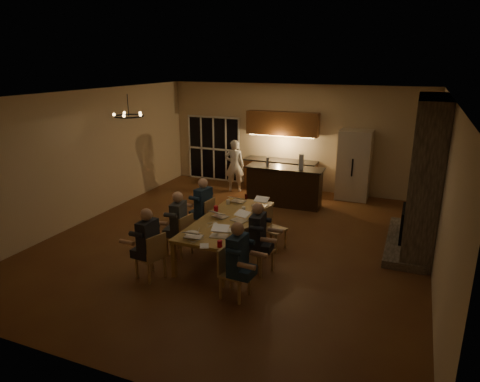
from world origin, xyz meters
name	(u,v)px	position (x,y,z in m)	size (l,w,h in m)	color
floor	(236,241)	(0.00, 0.00, 0.00)	(9.00, 9.00, 0.00)	brown
back_wall	(294,138)	(0.00, 4.52, 1.60)	(8.00, 0.04, 3.20)	#C9B28E
left_wall	(86,156)	(-4.02, 0.00, 1.60)	(0.04, 9.00, 3.20)	#C9B28E
right_wall	(444,194)	(4.02, 0.00, 1.60)	(0.04, 9.00, 3.20)	#C9B28E
ceiling	(236,94)	(0.00, 0.00, 3.22)	(8.00, 9.00, 0.04)	white
french_doors	(214,149)	(-2.70, 4.47, 1.05)	(1.86, 0.08, 2.10)	black
fireplace	(425,176)	(3.70, 1.20, 1.60)	(0.58, 2.50, 3.20)	#75685C
kitchenette	(281,152)	(-0.30, 4.20, 1.20)	(2.24, 0.68, 2.40)	brown
refrigerator	(354,165)	(1.90, 4.15, 1.00)	(0.90, 0.68, 2.00)	beige
dining_table	(228,236)	(0.06, -0.60, 0.38)	(1.10, 2.79, 0.75)	#B58D48
bar_island	(284,186)	(0.24, 2.82, 0.54)	(2.10, 0.68, 1.08)	black
chair_left_near	(150,255)	(-0.82, -2.13, 0.45)	(0.44, 0.44, 0.89)	tan
chair_left_mid	(179,235)	(-0.82, -1.08, 0.45)	(0.44, 0.44, 0.89)	tan
chair_left_far	(202,217)	(-0.85, 0.03, 0.45)	(0.44, 0.44, 0.89)	tan
chair_right_near	(235,273)	(0.89, -2.15, 0.45)	(0.44, 0.44, 0.89)	tan
chair_right_mid	(259,250)	(0.95, -1.13, 0.45)	(0.44, 0.44, 0.89)	tan
chair_right_far	(274,229)	(0.88, -0.04, 0.45)	(0.44, 0.44, 0.89)	tan
person_left_near	(148,245)	(-0.79, -2.19, 0.69)	(0.60, 0.60, 1.38)	#252930
person_right_near	(238,262)	(0.95, -2.19, 0.69)	(0.60, 0.60, 1.38)	#1B3045
person_left_mid	(179,224)	(-0.79, -1.11, 0.69)	(0.60, 0.60, 1.38)	#34393E
person_right_mid	(258,238)	(0.92, -1.14, 0.69)	(0.60, 0.60, 1.38)	#252930
person_left_far	(204,208)	(-0.79, -0.03, 0.69)	(0.60, 0.60, 1.38)	#1B3045
standing_person	(235,166)	(-1.55, 3.53, 0.80)	(0.58, 0.38, 1.59)	white
chandelier	(129,116)	(-2.15, -0.67, 2.75)	(0.62, 0.62, 0.03)	black
laptop_a	(194,231)	(-0.14, -1.69, 0.86)	(0.32, 0.28, 0.23)	silver
laptop_b	(219,231)	(0.28, -1.48, 0.86)	(0.32, 0.28, 0.23)	silver
laptop_c	(220,212)	(-0.14, -0.54, 0.86)	(0.32, 0.28, 0.23)	silver
laptop_d	(239,215)	(0.32, -0.60, 0.86)	(0.32, 0.28, 0.23)	silver
laptop_e	(238,197)	(-0.17, 0.52, 0.86)	(0.32, 0.28, 0.23)	silver
laptop_f	(260,201)	(0.38, 0.44, 0.86)	(0.32, 0.28, 0.23)	silver
mug_front	(215,225)	(0.04, -1.13, 0.80)	(0.09, 0.09, 0.10)	white
mug_mid	(243,209)	(0.18, -0.04, 0.80)	(0.08, 0.08, 0.10)	white
mug_back	(228,202)	(-0.32, 0.28, 0.80)	(0.08, 0.08, 0.10)	white
redcup_near	(220,244)	(0.49, -1.90, 0.81)	(0.09, 0.09, 0.12)	red
redcup_mid	(216,209)	(-0.36, -0.27, 0.81)	(0.09, 0.09, 0.12)	red
can_silver	(217,229)	(0.15, -1.29, 0.81)	(0.06, 0.06, 0.12)	#B2B2B7
can_cola	(246,197)	(-0.07, 0.77, 0.81)	(0.07, 0.07, 0.12)	#3F0F0C
can_right	(253,213)	(0.48, -0.24, 0.81)	(0.06, 0.06, 0.12)	#B2B2B7
plate_near	(232,231)	(0.40, -1.15, 0.76)	(0.23, 0.23, 0.02)	white
plate_left	(192,233)	(-0.25, -1.56, 0.76)	(0.26, 0.26, 0.02)	white
plate_far	(258,211)	(0.46, 0.10, 0.76)	(0.26, 0.26, 0.02)	white
notepad	(204,246)	(0.23, -1.98, 0.76)	(0.15, 0.22, 0.01)	white
bar_bottle	(268,162)	(-0.25, 2.79, 1.20)	(0.08, 0.08, 0.24)	#99999E
bar_blender	(301,162)	(0.70, 2.78, 1.28)	(0.13, 0.13, 0.40)	silver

